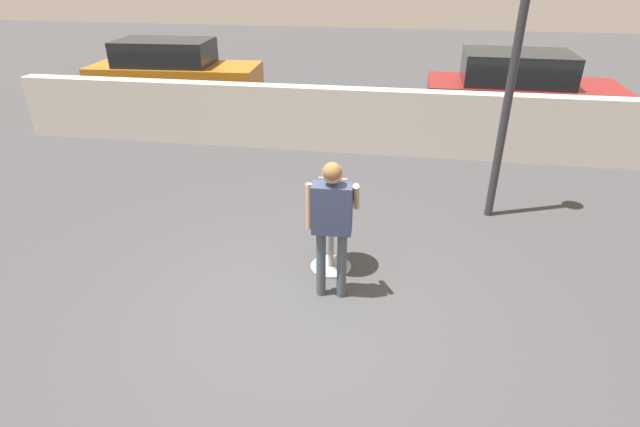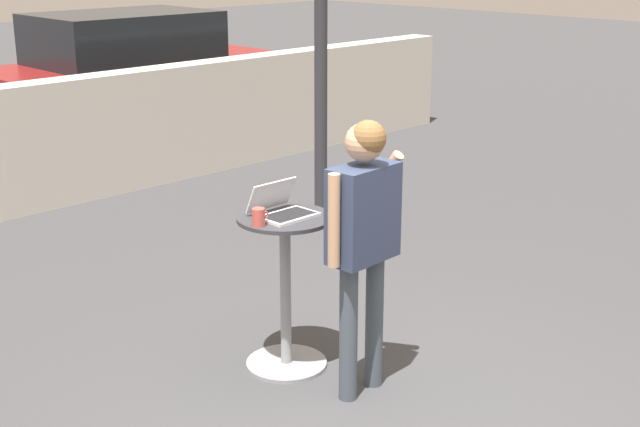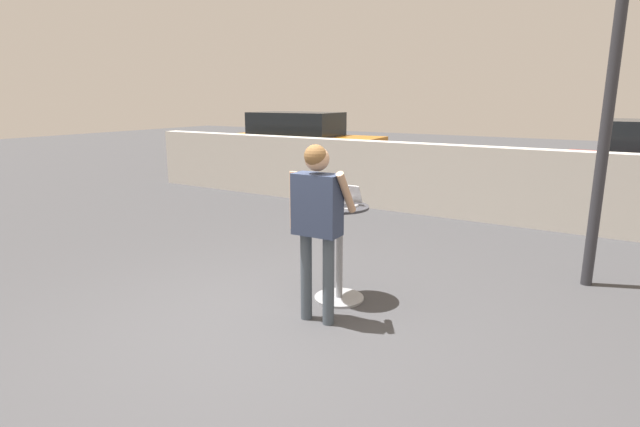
{
  "view_description": "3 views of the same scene",
  "coord_description": "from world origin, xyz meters",
  "px_view_note": "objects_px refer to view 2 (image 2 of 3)",
  "views": [
    {
      "loc": [
        0.98,
        -4.4,
        3.61
      ],
      "look_at": [
        0.15,
        0.62,
        0.97
      ],
      "focal_mm": 28.0,
      "sensor_mm": 36.0,
      "label": 1
    },
    {
      "loc": [
        -3.35,
        -2.88,
        2.69
      ],
      "look_at": [
        0.23,
        0.67,
        1.11
      ],
      "focal_mm": 50.0,
      "sensor_mm": 36.0,
      "label": 2
    },
    {
      "loc": [
        2.69,
        -3.37,
        2.11
      ],
      "look_at": [
        0.32,
        0.46,
        1.06
      ],
      "focal_mm": 28.0,
      "sensor_mm": 36.0,
      "label": 3
    }
  ],
  "objects_px": {
    "cafe_table": "(286,285)",
    "coffee_mug": "(259,217)",
    "parked_car_near_street": "(135,73)",
    "standing_person": "(363,223)",
    "laptop": "(282,209)"
  },
  "relations": [
    {
      "from": "cafe_table",
      "to": "standing_person",
      "type": "xyz_separation_m",
      "value": [
        0.09,
        -0.58,
        0.53
      ]
    },
    {
      "from": "cafe_table",
      "to": "laptop",
      "type": "height_order",
      "value": "laptop"
    },
    {
      "from": "parked_car_near_street",
      "to": "coffee_mug",
      "type": "bearing_deg",
      "value": -118.44
    },
    {
      "from": "laptop",
      "to": "standing_person",
      "type": "bearing_deg",
      "value": -81.93
    },
    {
      "from": "cafe_table",
      "to": "parked_car_near_street",
      "type": "bearing_deg",
      "value": 63.06
    },
    {
      "from": "cafe_table",
      "to": "parked_car_near_street",
      "type": "distance_m",
      "value": 7.52
    },
    {
      "from": "coffee_mug",
      "to": "standing_person",
      "type": "distance_m",
      "value": 0.64
    },
    {
      "from": "cafe_table",
      "to": "standing_person",
      "type": "height_order",
      "value": "standing_person"
    },
    {
      "from": "standing_person",
      "to": "laptop",
      "type": "bearing_deg",
      "value": 98.07
    },
    {
      "from": "parked_car_near_street",
      "to": "standing_person",
      "type": "bearing_deg",
      "value": -114.52
    },
    {
      "from": "cafe_table",
      "to": "parked_car_near_street",
      "type": "xyz_separation_m",
      "value": [
        3.4,
        6.7,
        0.29
      ]
    },
    {
      "from": "laptop",
      "to": "parked_car_near_street",
      "type": "relative_size",
      "value": 0.08
    },
    {
      "from": "coffee_mug",
      "to": "standing_person",
      "type": "bearing_deg",
      "value": -59.41
    },
    {
      "from": "laptop",
      "to": "parked_car_near_street",
      "type": "distance_m",
      "value": 7.5
    },
    {
      "from": "cafe_table",
      "to": "coffee_mug",
      "type": "xyz_separation_m",
      "value": [
        -0.24,
        -0.03,
        0.52
      ]
    }
  ]
}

